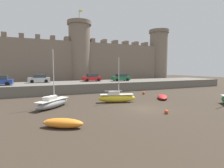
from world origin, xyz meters
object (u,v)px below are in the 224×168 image
Objects in this scene: rowboat_near_channel_left at (163,97)px; car_quay_west at (39,79)px; car_quay_centre_west at (92,78)px; mooring_buoy_near_shore at (50,100)px; mooring_buoy_off_centre at (166,112)px; sailboat_midflat_centre at (117,98)px; rowboat_foreground_right at (63,123)px; car_quay_centre_east at (121,77)px; sailboat_foreground_left at (53,103)px; mooring_buoy_near_channel at (144,93)px.

car_quay_west is (-16.88, 16.71, 2.26)m from rowboat_near_channel_left.
car_quay_west is 1.00× the size of car_quay_centre_west.
mooring_buoy_off_centre is at bearing -49.25° from mooring_buoy_near_shore.
rowboat_foreground_right is (-8.24, -7.58, -0.27)m from sailboat_midflat_centre.
sailboat_midflat_centre is 1.48× the size of car_quay_centre_east.
mooring_buoy_off_centre is 0.10× the size of car_quay_west.
sailboat_midflat_centre is 0.90× the size of sailboat_foreground_left.
sailboat_foreground_left is 1.65× the size of car_quay_centre_east.
car_quay_west is at bearing 119.57° from sailboat_midflat_centre.
rowboat_foreground_right is at bearing -89.83° from mooring_buoy_near_shore.
sailboat_foreground_left reaches higher than mooring_buoy_off_centre.
sailboat_midflat_centre reaches higher than mooring_buoy_near_shore.
mooring_buoy_off_centre is 0.10× the size of car_quay_centre_west.
mooring_buoy_near_shore is at bearing 89.59° from sailboat_foreground_left.
rowboat_near_channel_left is at bearing -16.66° from mooring_buoy_near_shore.
sailboat_foreground_left reaches higher than rowboat_near_channel_left.
mooring_buoy_near_shore is at bearing 163.34° from rowboat_near_channel_left.
car_quay_centre_east is (0.17, 9.39, 2.32)m from mooring_buoy_near_channel.
sailboat_foreground_left is at bearing 90.51° from rowboat_foreground_right.
sailboat_foreground_left is 16.57m from car_quay_west.
car_quay_west reaches higher than mooring_buoy_near_shore.
car_quay_centre_east is 17.23m from car_quay_west.
mooring_buoy_near_shore is (-15.88, -0.32, -0.04)m from mooring_buoy_near_channel.
rowboat_foreground_right reaches higher than mooring_buoy_off_centre.
mooring_buoy_near_shore is at bearing 90.17° from rowboat_foreground_right.
car_quay_centre_west is at bearing 67.44° from rowboat_foreground_right.
rowboat_near_channel_left is at bearing -1.05° from sailboat_foreground_left.
car_quay_centre_west is (-6.21, 15.85, 2.26)m from rowboat_near_channel_left.
mooring_buoy_near_channel is at bearing 1.17° from mooring_buoy_near_shore.
sailboat_foreground_left is at bearing 178.95° from rowboat_near_channel_left.
car_quay_west is (-1.03, 11.97, 2.36)m from mooring_buoy_near_shore.
rowboat_near_channel_left is at bearing -90.82° from car_quay_centre_east.
rowboat_near_channel_left is 0.96× the size of car_quay_west.
car_quay_centre_east is at bearing 88.94° from mooring_buoy_near_channel.
mooring_buoy_near_shore is 1.01× the size of mooring_buoy_off_centre.
mooring_buoy_near_channel is 12.67m from car_quay_centre_west.
sailboat_midflat_centre is 8.30m from sailboat_foreground_left.
sailboat_midflat_centre is at bearing 177.60° from rowboat_near_channel_left.
mooring_buoy_near_shore is (-15.85, 4.74, -0.10)m from rowboat_near_channel_left.
car_quay_centre_east reaches higher than mooring_buoy_near_shore.
rowboat_near_channel_left is at bearing -44.71° from car_quay_west.
rowboat_near_channel_left reaches higher than mooring_buoy_off_centre.
sailboat_foreground_left is (-8.30, -0.03, -0.06)m from sailboat_midflat_centre.
sailboat_midflat_centre is at bearing -28.14° from mooring_buoy_near_shore.
mooring_buoy_near_channel is at bearing 16.71° from sailboat_foreground_left.
rowboat_foreground_right is 6.71× the size of mooring_buoy_near_channel.
rowboat_near_channel_left is 15.88m from sailboat_foreground_left.
sailboat_midflat_centre is 7.59m from rowboat_near_channel_left.
mooring_buoy_near_channel is (15.84, 12.33, -0.14)m from rowboat_foreground_right.
mooring_buoy_off_centre is 23.19m from car_quay_centre_west.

